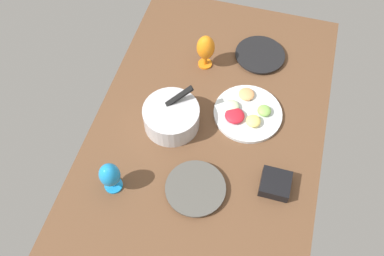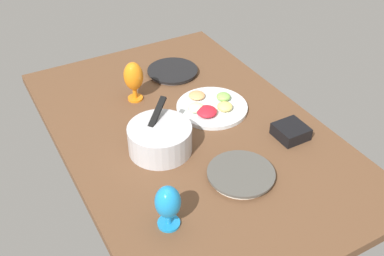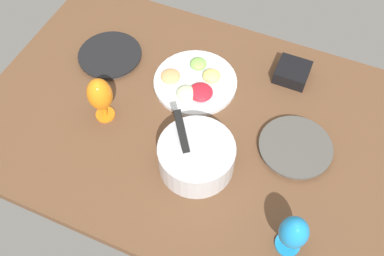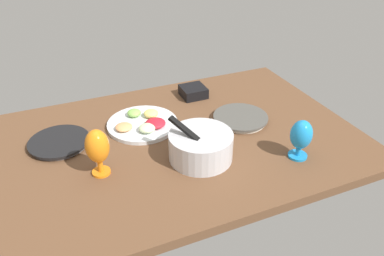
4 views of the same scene
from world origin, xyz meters
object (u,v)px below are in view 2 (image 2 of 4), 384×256
Objects in this scene: fruit_platter at (211,107)px; square_bowl_black at (291,131)px; dinner_plate_right at (173,71)px; dinner_plate_left at (241,174)px; mixing_bowl at (160,138)px; hurricane_glass_orange at (134,77)px; hurricane_glass_blue at (168,204)px.

square_bowl_black reaches higher than fruit_platter.
dinner_plate_left is at bearing 171.13° from dinner_plate_right.
fruit_platter is (-36.67, -0.43, 0.47)cm from dinner_plate_right.
mixing_bowl reaches higher than dinner_plate_left.
square_bowl_black is at bearing -110.08° from mixing_bowl.
mixing_bowl reaches higher than dinner_plate_right.
hurricane_glass_orange is at bearing -8.60° from mixing_bowl.
fruit_platter is at bearing -66.16° from mixing_bowl.
mixing_bowl is 35.17cm from fruit_platter.
dinner_plate_left is 0.80× the size of fruit_platter.
square_bowl_black is (-69.25, -19.06, 1.74)cm from dinner_plate_right.
mixing_bowl is at bearing 69.92° from square_bowl_black.
dinner_plate_right is 98.70cm from hurricane_glass_blue.
mixing_bowl reaches higher than hurricane_glass_blue.
dinner_plate_right is 71.85cm from square_bowl_black.
hurricane_glass_blue is (-86.90, 45.99, 8.63)cm from dinner_plate_right.
square_bowl_black is at bearing -71.77° from dinner_plate_left.
mixing_bowl is 53.90cm from square_bowl_black.
hurricane_glass_orange is at bearing 47.07° from fruit_platter.
square_bowl_black is (-32.58, -18.63, 1.27)cm from fruit_platter.
dinner_plate_left is 2.07× the size of square_bowl_black.
dinner_plate_left reaches higher than dinner_plate_right.
mixing_bowl reaches higher than square_bowl_black.
dinner_plate_right is 59.94cm from mixing_bowl.
dinner_plate_left is at bearing -77.77° from hurricane_glass_blue.
mixing_bowl is 0.79× the size of fruit_platter.
dinner_plate_right is at bearing -31.80° from mixing_bowl.
mixing_bowl is 39.24cm from hurricane_glass_orange.
mixing_bowl is at bearing 171.40° from hurricane_glass_orange.
dinner_plate_left is 35.39cm from hurricane_glass_blue.
dinner_plate_left is at bearing 108.23° from square_bowl_black.
square_bowl_black is (-18.48, -50.54, -3.10)cm from mixing_bowl.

